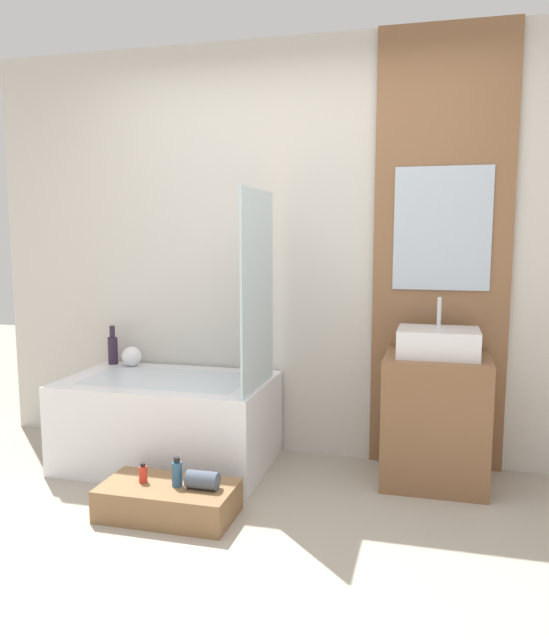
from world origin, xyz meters
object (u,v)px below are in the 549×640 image
(wooden_step_bench, at_px, (168,500))
(vase_round_light, at_px, (132,356))
(vase_tall_dark, at_px, (113,348))
(sink, at_px, (438,342))
(bottle_soap_primary, at_px, (143,474))
(bathtub, at_px, (169,421))
(bottle_soap_secondary, at_px, (177,473))

(wooden_step_bench, bearing_deg, vase_round_light, 125.62)
(wooden_step_bench, bearing_deg, vase_tall_dark, 130.40)
(vase_tall_dark, bearing_deg, sink, -5.08)
(sink, bearing_deg, wooden_step_bench, -148.37)
(vase_round_light, bearing_deg, bottle_soap_primary, -60.13)
(bathtub, bearing_deg, wooden_step_bench, -66.20)
(bottle_soap_secondary, bearing_deg, wooden_step_bench, 180.00)
(vase_tall_dark, distance_m, bottle_soap_secondary, 1.39)
(bathtub, distance_m, bottle_soap_primary, 0.70)
(sink, bearing_deg, vase_tall_dark, 174.92)
(bathtub, xyz_separation_m, wooden_step_bench, (0.30, -0.67, -0.19))
(sink, xyz_separation_m, bottle_soap_secondary, (-1.24, -0.80, -0.58))
(bathtub, bearing_deg, bottle_soap_primary, -76.50)
(sink, distance_m, vase_tall_dark, 2.14)
(wooden_step_bench, distance_m, vase_tall_dark, 1.41)
(vase_round_light, xyz_separation_m, bottle_soap_primary, (0.55, -0.95, -0.40))
(vase_tall_dark, xyz_separation_m, bottle_soap_primary, (0.70, -0.98, -0.44))
(wooden_step_bench, height_order, vase_tall_dark, vase_tall_dark)
(sink, relative_size, vase_tall_dark, 1.69)
(wooden_step_bench, height_order, bottle_soap_primary, bottle_soap_primary)
(bottle_soap_secondary, bearing_deg, vase_round_light, 127.59)
(bathtub, height_order, vase_round_light, vase_round_light)
(bathtub, relative_size, vase_round_light, 9.44)
(wooden_step_bench, height_order, bottle_soap_secondary, bottle_soap_secondary)
(wooden_step_bench, relative_size, sink, 1.53)
(vase_tall_dark, bearing_deg, wooden_step_bench, -49.60)
(vase_round_light, relative_size, bottle_soap_primary, 1.31)
(bathtub, distance_m, sink, 1.68)
(bathtub, height_order, bottle_soap_secondary, bathtub)
(vase_tall_dark, height_order, bottle_soap_primary, vase_tall_dark)
(wooden_step_bench, bearing_deg, bottle_soap_secondary, -0.00)
(vase_round_light, bearing_deg, sink, -4.51)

